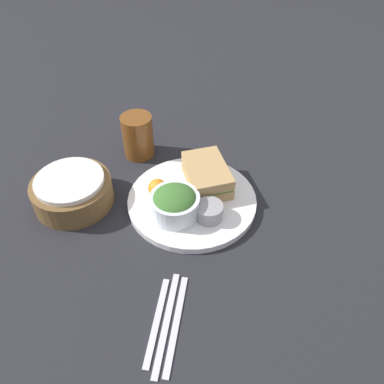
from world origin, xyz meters
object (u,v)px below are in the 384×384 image
Objects in this scene: fork at (176,323)px; knife at (166,322)px; sandwich at (207,175)px; bread_basket at (72,191)px; plate at (192,200)px; dressing_cup at (209,211)px; spoon at (157,320)px; salad_bowl at (175,203)px; drink_glass at (138,136)px.

fork and knife have the same top height.
bread_basket is at bearing 105.02° from sandwich.
plate is 0.08m from dressing_cup.
sandwich is 0.94× the size of spoon.
dressing_cup is 0.34× the size of bread_basket.
knife is at bearing 167.81° from dressing_cup.
plate is at bearing 39.12° from dressing_cup.
dressing_cup reaches higher than plate.
salad_bowl reaches higher than sandwich.
drink_glass reaches higher than spoon.
sandwich reaches higher than plate.
fork is (-0.37, 0.02, -0.04)m from sandwich.
knife is at bearing -135.97° from bread_basket.
bread_basket reaches higher than fork.
knife is 0.02m from spoon.
drink_glass reaches higher than bread_basket.
spoon is (-0.26, -0.00, -0.05)m from salad_bowl.
fork is (-0.28, -0.29, -0.03)m from bread_basket.
bread_basket is at bearing -134.16° from knife.
spoon is (-0.37, 0.06, -0.04)m from sandwich.
sandwich is 0.37m from spoon.
knife is at bearing 178.18° from plate.
bread_basket is at bearing -136.05° from spoon.
salad_bowl is 0.26m from spoon.
sandwich is 2.64× the size of dressing_cup.
knife is (-0.28, -0.27, -0.03)m from bread_basket.
plate is at bearing -176.70° from fork.
plate is at bearing -84.08° from bread_basket.
knife is at bearing -90.00° from fork.
sandwich is 0.11m from dressing_cup.
fork is (-0.31, -0.01, -0.01)m from plate.
dressing_cup is at bearing -172.30° from sandwich.
salad_bowl is 0.08m from dressing_cup.
plate is 0.07m from sandwich.
plate is at bearing -31.08° from salad_bowl.
spoon is at bearing -90.00° from fork.
salad_bowl is at bearing -177.16° from spoon.
sandwich is 1.47× the size of salad_bowl.
drink_glass reaches higher than knife.
spoon is (-0.31, 0.03, -0.01)m from plate.
sandwich is 0.32m from bread_basket.
dressing_cup is (-0.11, -0.01, -0.01)m from sandwich.
salad_bowl reaches higher than dressing_cup.
plate reaches higher than fork.
dressing_cup is 0.33m from bread_basket.
knife is at bearing -162.02° from drink_glass.
sandwich is at bearing -30.09° from salad_bowl.
drink_glass is at bearing 30.55° from salad_bowl.
fork is at bearing 90.00° from spoon.
fork is at bearing -178.51° from plate.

